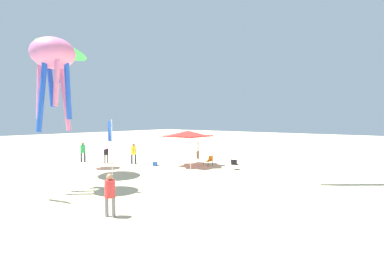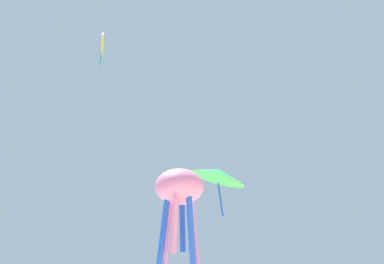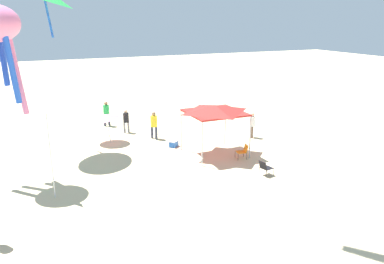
% 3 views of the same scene
% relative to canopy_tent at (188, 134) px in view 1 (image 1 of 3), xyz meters
% --- Properties ---
extents(ground, '(120.00, 120.00, 0.10)m').
position_rel_canopy_tent_xyz_m(ground, '(-0.11, -0.10, -2.78)').
color(ground, beige).
extents(canopy_tent, '(3.03, 3.15, 2.99)m').
position_rel_canopy_tent_xyz_m(canopy_tent, '(0.00, 0.00, 0.00)').
color(canopy_tent, '#B7B7BC').
rests_on(canopy_tent, ground).
extents(beach_umbrella, '(1.90, 1.91, 2.07)m').
position_rel_canopy_tent_xyz_m(beach_umbrella, '(4.85, 5.46, -0.98)').
color(beach_umbrella, silver).
rests_on(beach_umbrella, ground).
extents(folding_chair_left_of_tent, '(0.64, 0.71, 0.82)m').
position_rel_canopy_tent_xyz_m(folding_chair_left_of_tent, '(-1.36, -1.16, -2.25)').
color(folding_chair_left_of_tent, black).
rests_on(folding_chair_left_of_tent, ground).
extents(folding_chair_near_cooler, '(0.63, 0.71, 0.82)m').
position_rel_canopy_tent_xyz_m(folding_chair_near_cooler, '(-4.03, -0.86, -2.25)').
color(folding_chair_near_cooler, black).
rests_on(folding_chair_near_cooler, ground).
extents(cooler_box, '(0.73, 0.73, 0.40)m').
position_rel_canopy_tent_xyz_m(cooler_box, '(2.26, 1.72, -2.53)').
color(cooler_box, blue).
rests_on(cooler_box, ground).
extents(banner_flag, '(0.36, 0.06, 3.96)m').
position_rel_canopy_tent_xyz_m(banner_flag, '(-2.25, 9.28, -0.35)').
color(banner_flag, silver).
rests_on(banner_flag, ground).
extents(person_kite_handler, '(0.45, 0.42, 1.77)m').
position_rel_canopy_tent_xyz_m(person_kite_handler, '(-5.44, 11.62, -1.69)').
color(person_kite_handler, slate).
rests_on(person_kite_handler, ground).
extents(person_near_umbrella, '(0.45, 0.50, 1.87)m').
position_rel_canopy_tent_xyz_m(person_near_umbrella, '(8.88, 4.53, -1.63)').
color(person_near_umbrella, '#33384C').
rests_on(person_near_umbrella, ground).
extents(person_far_stroller, '(0.44, 0.44, 1.86)m').
position_rel_canopy_tent_xyz_m(person_far_stroller, '(4.37, 2.31, -1.64)').
color(person_far_stroller, '#33384C').
rests_on(person_far_stroller, ground).
extents(person_watching_sky, '(0.40, 0.45, 1.68)m').
position_rel_canopy_tent_xyz_m(person_watching_sky, '(6.54, 3.64, -1.74)').
color(person_watching_sky, slate).
rests_on(person_watching_sky, ground).
extents(person_beachcomber, '(0.42, 0.41, 1.72)m').
position_rel_canopy_tent_xyz_m(person_beachcomber, '(1.94, -3.86, -1.72)').
color(person_beachcomber, brown).
rests_on(person_beachcomber, ground).
extents(kite_octopus_pink, '(2.33, 2.33, 5.17)m').
position_rel_canopy_tent_xyz_m(kite_octopus_pink, '(0.63, 10.94, 4.60)').
color(kite_octopus_pink, pink).
extents(kite_delta_green, '(4.07, 4.10, 3.21)m').
position_rel_canopy_tent_xyz_m(kite_delta_green, '(4.46, 8.46, 6.37)').
color(kite_delta_green, green).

